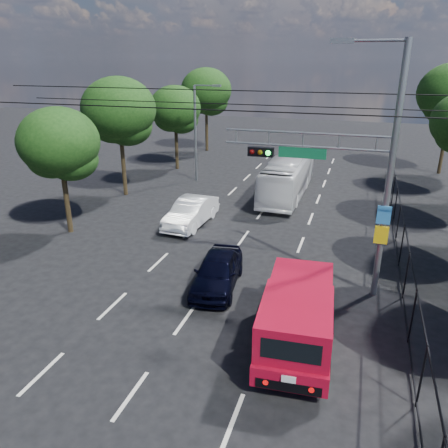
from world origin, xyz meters
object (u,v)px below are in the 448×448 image
at_px(white_van, 191,212).
at_px(navy_hatchback, 217,271).
at_px(signal_mast, 356,163).
at_px(white_bus, 288,176).
at_px(red_pickup, 298,315).

bearing_deg(white_van, navy_hatchback, -56.99).
height_order(signal_mast, navy_hatchback, signal_mast).
xyz_separation_m(signal_mast, white_bus, (-4.46, 12.32, -3.90)).
distance_m(red_pickup, white_bus, 16.90).
relative_size(signal_mast, red_pickup, 1.59).
xyz_separation_m(navy_hatchback, white_van, (-3.66, 6.32, 0.04)).
height_order(navy_hatchback, white_bus, white_bus).
bearing_deg(white_van, red_pickup, -48.48).
relative_size(navy_hatchback, white_bus, 0.44).
relative_size(red_pickup, navy_hatchback, 1.42).
xyz_separation_m(red_pickup, white_van, (-7.37, 9.22, -0.40)).
distance_m(signal_mast, red_pickup, 6.03).
xyz_separation_m(white_bus, white_van, (-4.14, -7.37, -0.58)).
relative_size(red_pickup, white_bus, 0.62).
xyz_separation_m(red_pickup, white_bus, (-3.23, 16.59, 0.18)).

